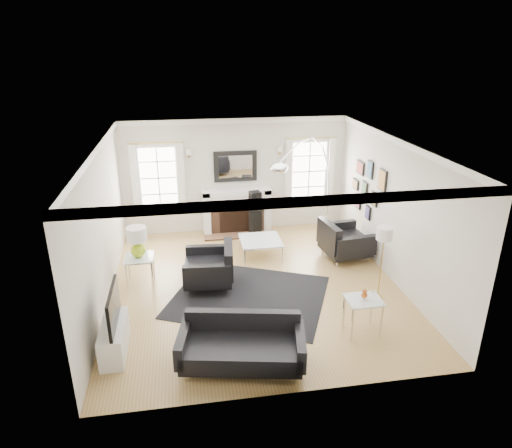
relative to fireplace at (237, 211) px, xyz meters
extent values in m
plane|color=#A07843|center=(0.00, -2.79, -0.54)|extent=(6.00, 6.00, 0.00)
cube|color=silver|center=(0.00, 0.21, 0.86)|extent=(5.50, 0.04, 2.80)
cube|color=silver|center=(0.00, -5.79, 0.86)|extent=(5.50, 0.04, 2.80)
cube|color=silver|center=(-2.75, -2.79, 0.86)|extent=(0.04, 6.00, 2.80)
cube|color=silver|center=(2.75, -2.79, 0.86)|extent=(0.04, 6.00, 2.80)
cube|color=white|center=(0.00, -2.79, 2.26)|extent=(5.50, 6.00, 0.02)
cube|color=white|center=(0.00, -2.79, 2.20)|extent=(5.50, 6.00, 0.12)
cube|color=white|center=(-0.75, 0.01, 0.01)|extent=(0.18, 0.38, 1.10)
cube|color=white|center=(0.75, 0.01, 0.01)|extent=(0.18, 0.38, 1.10)
cube|color=white|center=(0.00, 0.01, 0.51)|extent=(1.70, 0.38, 0.12)
cube|color=white|center=(0.00, 0.01, 0.41)|extent=(1.50, 0.34, 0.10)
cube|color=brown|center=(0.00, 0.03, -0.09)|extent=(1.30, 0.30, 0.90)
cube|color=black|center=(0.00, -0.07, -0.16)|extent=(0.90, 0.10, 0.76)
cube|color=brown|center=(0.00, -0.24, -0.52)|extent=(1.70, 0.50, 0.04)
cube|color=black|center=(0.00, 0.17, 1.11)|extent=(1.05, 0.06, 0.75)
cube|color=white|center=(0.00, 0.13, 1.11)|extent=(0.82, 0.02, 0.55)
cube|color=white|center=(-1.85, 0.18, 0.91)|extent=(1.00, 0.05, 1.60)
cube|color=white|center=(-1.85, 0.15, 0.91)|extent=(0.84, 0.02, 1.44)
cube|color=white|center=(-2.40, 0.08, 0.96)|extent=(0.14, 0.05, 1.55)
cube|color=white|center=(-1.30, 0.08, 0.96)|extent=(0.14, 0.05, 1.55)
cube|color=white|center=(1.85, 0.18, 0.91)|extent=(1.00, 0.05, 1.60)
cube|color=white|center=(1.85, 0.15, 0.91)|extent=(0.84, 0.02, 1.44)
cube|color=white|center=(1.30, 0.08, 0.96)|extent=(0.14, 0.05, 1.55)
cube|color=white|center=(2.40, 0.08, 0.96)|extent=(0.14, 0.05, 1.55)
cube|color=black|center=(2.72, -2.19, 1.31)|extent=(0.03, 0.34, 0.44)
cube|color=#C68234|center=(2.70, -2.19, 1.31)|extent=(0.01, 0.29, 0.39)
cube|color=black|center=(2.72, -1.54, 1.36)|extent=(0.03, 0.28, 0.38)
cube|color=#33638D|center=(2.70, -1.54, 1.36)|extent=(0.01, 0.23, 0.33)
cube|color=black|center=(2.72, -0.99, 1.26)|extent=(0.03, 0.40, 0.30)
cube|color=#A73B33|center=(2.70, -0.99, 1.26)|extent=(0.01, 0.35, 0.25)
cube|color=black|center=(2.72, -1.89, 0.81)|extent=(0.03, 0.30, 0.30)
cube|color=olive|center=(2.70, -1.89, 0.81)|extent=(0.01, 0.25, 0.25)
cube|color=black|center=(2.72, -1.34, 0.86)|extent=(0.03, 0.26, 0.34)
cube|color=#447143|center=(2.70, -1.34, 0.86)|extent=(0.01, 0.21, 0.29)
cube|color=black|center=(2.72, -0.79, 0.81)|extent=(0.03, 0.32, 0.24)
cube|color=#A87748|center=(2.70, -0.79, 0.81)|extent=(0.01, 0.27, 0.19)
cube|color=black|center=(2.72, -1.64, 0.41)|extent=(0.03, 0.24, 0.30)
cube|color=#423A75|center=(2.70, -1.64, 0.41)|extent=(0.01, 0.19, 0.25)
cube|color=black|center=(2.72, -1.04, 0.41)|extent=(0.03, 0.28, 0.22)
cube|color=#955766|center=(2.70, -1.04, 0.41)|extent=(0.01, 0.23, 0.17)
cube|color=white|center=(-2.45, -4.49, -0.29)|extent=(0.35, 1.00, 0.50)
cube|color=black|center=(-2.40, -4.49, 0.26)|extent=(0.05, 1.00, 0.58)
cube|color=black|center=(-0.18, -3.19, -0.54)|extent=(3.44, 3.21, 0.01)
cube|color=black|center=(-0.58, -5.13, -0.27)|extent=(1.86, 1.13, 0.29)
cube|color=black|center=(-0.51, -4.78, -0.06)|extent=(1.72, 0.46, 0.48)
cube|color=black|center=(-1.41, -4.97, -0.16)|extent=(0.29, 0.83, 0.37)
cube|color=black|center=(0.25, -5.30, -0.16)|extent=(0.29, 0.83, 0.37)
cube|color=black|center=(-0.90, -2.64, -0.23)|extent=(0.98, 0.98, 0.34)
cube|color=black|center=(-0.50, -2.68, 0.02)|extent=(0.24, 0.91, 0.56)
cube|color=black|center=(-0.86, -2.20, -0.09)|extent=(0.91, 0.22, 0.43)
cube|color=black|center=(-0.94, -3.09, -0.09)|extent=(0.91, 0.22, 0.43)
cube|color=black|center=(2.17, -1.87, -0.22)|extent=(1.03, 1.03, 0.34)
cube|color=black|center=(1.76, -1.92, 0.03)|extent=(0.28, 0.93, 0.57)
cube|color=black|center=(2.23, -2.32, -0.08)|extent=(0.93, 0.26, 0.44)
cube|color=black|center=(2.10, -1.41, -0.08)|extent=(0.93, 0.26, 0.44)
cube|color=silver|center=(0.34, -1.49, -0.16)|extent=(0.89, 0.89, 0.02)
cylinder|color=silver|center=(-0.07, -1.89, -0.34)|extent=(0.04, 0.04, 0.40)
cylinder|color=silver|center=(0.74, -1.89, -0.34)|extent=(0.04, 0.04, 0.40)
cylinder|color=silver|center=(-0.07, -1.08, -0.34)|extent=(0.04, 0.04, 0.40)
cylinder|color=silver|center=(0.74, -1.08, -0.34)|extent=(0.04, 0.04, 0.40)
cube|color=silver|center=(-2.20, -2.40, 0.06)|extent=(0.55, 0.55, 0.02)
cylinder|color=silver|center=(-2.44, -2.63, -0.24)|extent=(0.04, 0.04, 0.61)
cylinder|color=silver|center=(-1.96, -2.63, -0.24)|extent=(0.04, 0.04, 0.61)
cylinder|color=silver|center=(-2.44, -2.16, -0.24)|extent=(0.04, 0.04, 0.61)
cylinder|color=silver|center=(-1.96, -2.16, -0.24)|extent=(0.04, 0.04, 0.61)
cube|color=silver|center=(1.47, -4.60, 0.07)|extent=(0.57, 0.48, 0.02)
cylinder|color=silver|center=(1.23, -4.80, -0.23)|extent=(0.04, 0.04, 0.62)
cylinder|color=silver|center=(1.72, -4.80, -0.23)|extent=(0.04, 0.04, 0.62)
cylinder|color=silver|center=(1.23, -4.40, -0.23)|extent=(0.04, 0.04, 0.62)
cylinder|color=silver|center=(1.72, -4.40, -0.23)|extent=(0.04, 0.04, 0.62)
sphere|color=#A5C919|center=(-2.20, -2.40, 0.21)|extent=(0.29, 0.29, 0.29)
cylinder|color=#A5C919|center=(-2.20, -2.40, 0.35)|extent=(0.04, 0.04, 0.11)
cylinder|color=white|center=(-2.20, -2.40, 0.54)|extent=(0.38, 0.38, 0.27)
sphere|color=#B95417|center=(1.47, -4.60, 0.15)|extent=(0.10, 0.10, 0.10)
sphere|color=#B95417|center=(1.47, -4.60, 0.22)|extent=(0.07, 0.07, 0.07)
cube|color=white|center=(2.20, -0.42, -0.43)|extent=(0.27, 0.44, 0.22)
ellipsoid|color=silver|center=(0.67, -1.73, 1.54)|extent=(0.37, 0.37, 0.22)
cylinder|color=#AE913C|center=(2.20, -3.60, -0.53)|extent=(0.18, 0.18, 0.03)
cylinder|color=#AE913C|center=(2.20, -3.60, 0.08)|extent=(0.02, 0.02, 1.25)
cylinder|color=white|center=(2.20, -3.60, 0.75)|extent=(0.29, 0.29, 0.23)
cube|color=black|center=(0.37, -0.56, 0.07)|extent=(0.29, 0.29, 1.22)
camera|label=1|loc=(-1.26, -10.57, 3.90)|focal=32.00mm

